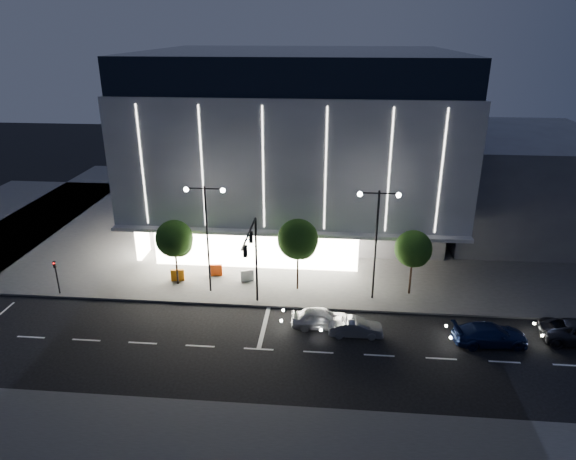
# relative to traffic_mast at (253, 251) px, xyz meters

# --- Properties ---
(ground) EXTENTS (160.00, 160.00, 0.00)m
(ground) POSITION_rel_traffic_mast_xyz_m (-1.00, -3.34, -5.03)
(ground) COLOR black
(ground) RESTS_ON ground
(sidewalk_museum) EXTENTS (70.00, 40.00, 0.15)m
(sidewalk_museum) POSITION_rel_traffic_mast_xyz_m (4.00, 20.66, -4.95)
(sidewalk_museum) COLOR #474747
(sidewalk_museum) RESTS_ON ground
(museum) EXTENTS (30.00, 25.80, 18.00)m
(museum) POSITION_rel_traffic_mast_xyz_m (1.98, 18.97, 4.25)
(museum) COLOR #4C4C51
(museum) RESTS_ON ground
(annex_building) EXTENTS (16.00, 20.00, 10.00)m
(annex_building) POSITION_rel_traffic_mast_xyz_m (25.00, 20.66, -0.03)
(annex_building) COLOR #4C4C51
(annex_building) RESTS_ON ground
(traffic_mast) EXTENTS (0.33, 5.89, 7.07)m
(traffic_mast) POSITION_rel_traffic_mast_xyz_m (0.00, 0.00, 0.00)
(traffic_mast) COLOR black
(traffic_mast) RESTS_ON ground
(street_lamp_west) EXTENTS (3.16, 0.36, 9.00)m
(street_lamp_west) POSITION_rel_traffic_mast_xyz_m (-4.00, 2.66, 0.93)
(street_lamp_west) COLOR black
(street_lamp_west) RESTS_ON ground
(street_lamp_east) EXTENTS (3.16, 0.36, 9.00)m
(street_lamp_east) POSITION_rel_traffic_mast_xyz_m (9.00, 2.66, 0.93)
(street_lamp_east) COLOR black
(street_lamp_east) RESTS_ON ground
(ped_signal_far) EXTENTS (0.22, 0.24, 3.00)m
(ped_signal_far) POSITION_rel_traffic_mast_xyz_m (-16.00, 1.16, -3.14)
(ped_signal_far) COLOR black
(ped_signal_far) RESTS_ON ground
(tree_left) EXTENTS (3.02, 3.02, 5.72)m
(tree_left) POSITION_rel_traffic_mast_xyz_m (-6.97, 3.68, -0.99)
(tree_left) COLOR black
(tree_left) RESTS_ON ground
(tree_mid) EXTENTS (3.25, 3.25, 6.15)m
(tree_mid) POSITION_rel_traffic_mast_xyz_m (3.03, 3.68, -0.69)
(tree_mid) COLOR black
(tree_mid) RESTS_ON ground
(tree_right) EXTENTS (2.91, 2.91, 5.51)m
(tree_right) POSITION_rel_traffic_mast_xyz_m (12.03, 3.68, -1.14)
(tree_right) COLOR black
(tree_right) RESTS_ON ground
(car_lead) EXTENTS (4.32, 1.99, 1.44)m
(car_lead) POSITION_rel_traffic_mast_xyz_m (5.03, -1.69, -4.31)
(car_lead) COLOR #9B9DA2
(car_lead) RESTS_ON ground
(car_second) EXTENTS (3.81, 1.40, 1.24)m
(car_second) POSITION_rel_traffic_mast_xyz_m (7.50, -2.57, -4.41)
(car_second) COLOR #9EA2A5
(car_second) RESTS_ON ground
(car_third) EXTENTS (5.18, 2.52, 1.45)m
(car_third) POSITION_rel_traffic_mast_xyz_m (16.55, -2.79, -4.30)
(car_third) COLOR navy
(car_third) RESTS_ON ground
(barrier_a) EXTENTS (1.13, 0.44, 1.00)m
(barrier_a) POSITION_rel_traffic_mast_xyz_m (-7.16, 4.20, -4.38)
(barrier_a) COLOR orange
(barrier_a) RESTS_ON sidewalk_museum
(barrier_c) EXTENTS (1.12, 0.38, 1.00)m
(barrier_c) POSITION_rel_traffic_mast_xyz_m (-4.17, 5.41, -4.38)
(barrier_c) COLOR #F4450D
(barrier_c) RESTS_ON sidewalk_museum
(barrier_d) EXTENTS (1.12, 0.60, 1.00)m
(barrier_d) POSITION_rel_traffic_mast_xyz_m (-1.31, 4.62, -4.38)
(barrier_d) COLOR silver
(barrier_d) RESTS_ON sidewalk_museum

